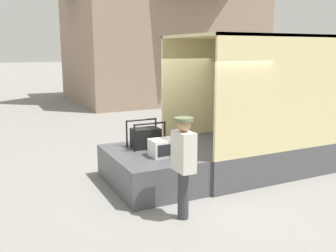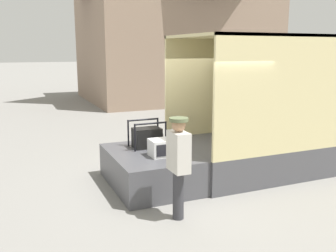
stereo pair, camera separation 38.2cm
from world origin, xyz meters
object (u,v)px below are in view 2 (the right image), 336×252
(box_truck, at_px, (332,119))
(portable_generator, at_px, (148,137))
(worker_person, at_px, (179,158))
(microwave, at_px, (163,147))

(box_truck, height_order, portable_generator, box_truck)
(box_truck, distance_m, worker_person, 5.21)
(box_truck, relative_size, worker_person, 3.92)
(box_truck, bearing_deg, microwave, -175.91)
(box_truck, relative_size, portable_generator, 9.26)
(box_truck, distance_m, microwave, 4.68)
(microwave, bearing_deg, box_truck, 4.09)
(worker_person, bearing_deg, portable_generator, 83.58)
(box_truck, distance_m, portable_generator, 4.74)
(microwave, relative_size, portable_generator, 0.74)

